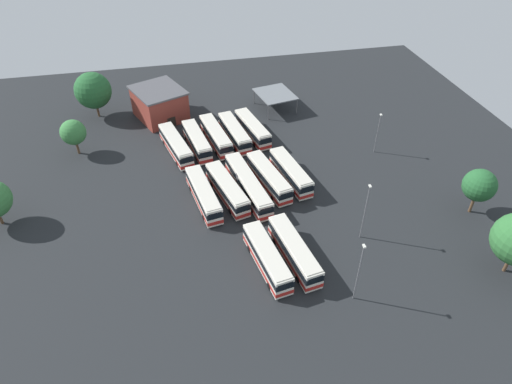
% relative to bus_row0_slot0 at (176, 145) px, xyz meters
% --- Properties ---
extents(ground_plane, '(112.65, 112.65, 0.00)m').
position_rel_bus_row0_slot0_xyz_m(ground_plane, '(14.29, 10.78, -1.82)').
color(ground_plane, black).
extents(bus_row0_slot0, '(12.82, 5.60, 3.44)m').
position_rel_bus_row0_slot0_xyz_m(bus_row0_slot0, '(0.00, 0.00, 0.00)').
color(bus_row0_slot0, silver).
rests_on(bus_row0_slot0, ground_plane).
extents(bus_row0_slot1, '(12.00, 4.53, 3.44)m').
position_rel_bus_row0_slot0_xyz_m(bus_row0_slot1, '(-0.62, 3.94, -0.00)').
color(bus_row0_slot1, silver).
rests_on(bus_row0_slot1, ground_plane).
extents(bus_row0_slot2, '(12.82, 4.80, 3.44)m').
position_rel_bus_row0_slot0_xyz_m(bus_row0_slot2, '(-1.76, 7.67, -0.00)').
color(bus_row0_slot2, silver).
rests_on(bus_row0_slot2, ground_plane).
extents(bus_row0_slot3, '(12.34, 4.57, 3.44)m').
position_rel_bus_row0_slot0_xyz_m(bus_row0_slot3, '(-2.05, 11.37, -0.00)').
color(bus_row0_slot3, silver).
rests_on(bus_row0_slot3, ground_plane).
extents(bus_row0_slot4, '(12.23, 5.06, 3.44)m').
position_rel_bus_row0_slot0_xyz_m(bus_row0_slot4, '(-2.84, 15.04, -0.00)').
color(bus_row0_slot4, silver).
rests_on(bus_row0_slot4, ground_plane).
extents(bus_row1_slot0, '(12.70, 4.61, 3.44)m').
position_rel_bus_row0_slot0_xyz_m(bus_row1_slot0, '(15.47, 3.26, -0.00)').
color(bus_row1_slot0, silver).
rests_on(bus_row1_slot0, ground_plane).
extents(bus_row1_slot1, '(12.67, 5.55, 3.44)m').
position_rel_bus_row0_slot0_xyz_m(bus_row1_slot1, '(14.87, 7.17, -0.00)').
color(bus_row1_slot1, silver).
rests_on(bus_row1_slot1, ground_plane).
extents(bus_row1_slot2, '(15.58, 5.21, 3.44)m').
position_rel_bus_row0_slot0_xyz_m(bus_row1_slot2, '(14.47, 10.66, 0.00)').
color(bus_row1_slot2, silver).
rests_on(bus_row1_slot2, ground_plane).
extents(bus_row1_slot3, '(12.69, 5.28, 3.44)m').
position_rel_bus_row0_slot0_xyz_m(bus_row1_slot3, '(13.21, 14.47, -0.00)').
color(bus_row1_slot3, silver).
rests_on(bus_row1_slot3, ground_plane).
extents(bus_row1_slot4, '(12.10, 4.73, 3.44)m').
position_rel_bus_row0_slot0_xyz_m(bus_row1_slot4, '(12.61, 18.43, -0.00)').
color(bus_row1_slot4, silver).
rests_on(bus_row1_slot4, ground_plane).
extents(bus_row2_slot1, '(12.00, 4.51, 3.44)m').
position_rel_bus_row0_slot0_xyz_m(bus_row2_slot1, '(30.78, 10.03, -0.00)').
color(bus_row2_slot1, silver).
rests_on(bus_row2_slot1, ground_plane).
extents(bus_row2_slot2, '(12.63, 4.59, 3.44)m').
position_rel_bus_row0_slot0_xyz_m(bus_row2_slot2, '(30.30, 13.99, -0.00)').
color(bus_row2_slot2, silver).
rests_on(bus_row2_slot2, ground_plane).
extents(depot_building, '(13.16, 12.44, 6.39)m').
position_rel_bus_row0_slot0_xyz_m(depot_building, '(-14.45, -2.12, 1.40)').
color(depot_building, maroon).
rests_on(depot_building, ground_plane).
extents(maintenance_shelter, '(9.56, 8.65, 3.55)m').
position_rel_bus_row0_slot0_xyz_m(maintenance_shelter, '(-13.24, 22.15, 1.55)').
color(maintenance_shelter, slate).
rests_on(maintenance_shelter, ground_plane).
extents(lamp_post_by_building, '(0.56, 0.28, 9.62)m').
position_rel_bus_row0_slot0_xyz_m(lamp_post_by_building, '(28.00, 24.82, 3.42)').
color(lamp_post_by_building, slate).
rests_on(lamp_post_by_building, ground_plane).
extents(lamp_post_mid_lot, '(0.56, 0.28, 9.56)m').
position_rel_bus_row0_slot0_xyz_m(lamp_post_mid_lot, '(38.29, 19.63, 3.38)').
color(lamp_post_mid_lot, slate).
rests_on(lamp_post_mid_lot, ground_plane).
extents(lamp_post_far_corner, '(0.56, 0.28, 7.93)m').
position_rel_bus_row0_slot0_xyz_m(lamp_post_far_corner, '(7.22, 36.21, 2.56)').
color(lamp_post_far_corner, slate).
rests_on(lamp_post_far_corner, ground_plane).
extents(tree_northwest, '(4.60, 4.60, 6.82)m').
position_rel_bus_row0_slot0_xyz_m(tree_northwest, '(-3.95, -17.85, 2.68)').
color(tree_northwest, brown).
rests_on(tree_northwest, ground_plane).
extents(tree_west_edge, '(7.37, 7.37, 9.59)m').
position_rel_bus_row0_slot0_xyz_m(tree_west_edge, '(-17.74, -15.02, 4.07)').
color(tree_west_edge, brown).
rests_on(tree_west_edge, ground_plane).
extents(tree_northeast, '(5.03, 5.03, 7.74)m').
position_rel_bus_row0_slot0_xyz_m(tree_northeast, '(26.26, 43.95, 3.39)').
color(tree_northeast, brown).
rests_on(tree_northeast, ground_plane).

